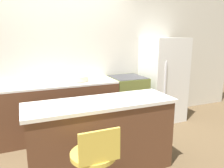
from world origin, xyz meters
name	(u,v)px	position (x,y,z in m)	size (l,w,h in m)	color
ground_plane	(72,141)	(0.00, 0.00, 0.00)	(14.00, 14.00, 0.00)	brown
wall_back	(60,56)	(0.00, 0.68, 1.30)	(8.00, 0.06, 2.60)	beige
back_counter	(45,111)	(-0.36, 0.34, 0.45)	(2.37, 0.63, 0.90)	brown
kitchen_island	(102,137)	(0.18, -0.89, 0.45)	(1.76, 0.58, 0.90)	brown
oven_range	(127,100)	(1.14, 0.33, 0.45)	(0.61, 0.64, 0.90)	olive
refrigerator	(163,79)	(1.90, 0.30, 0.80)	(0.72, 0.72, 1.60)	silver
mixing_bowl	(80,78)	(0.24, 0.31, 0.95)	(0.29, 0.29, 0.09)	beige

